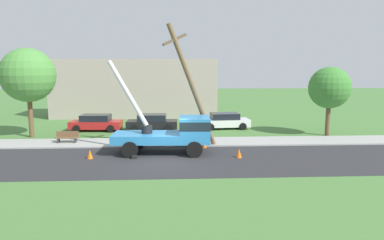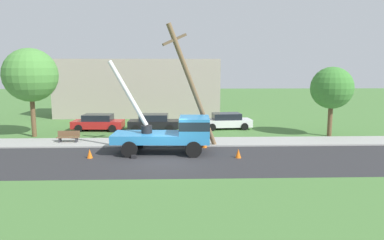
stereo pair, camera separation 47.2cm
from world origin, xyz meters
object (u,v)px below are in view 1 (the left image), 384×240
at_px(utility_truck, 175,132).
at_px(traffic_cone_curbside, 204,144).
at_px(traffic_cone_ahead, 239,153).
at_px(park_bench, 67,137).
at_px(leaning_utility_pole, 192,86).
at_px(roadside_tree_far, 28,75).
at_px(parked_sedan_black, 152,122).
at_px(parked_sedan_red, 96,123).
at_px(traffic_cone_behind, 90,154).
at_px(roadside_tree_near, 330,88).
at_px(parked_sedan_white, 225,121).

height_order(utility_truck, traffic_cone_curbside, utility_truck).
height_order(traffic_cone_ahead, park_bench, park_bench).
relative_size(traffic_cone_curbside, park_bench, 0.35).
height_order(leaning_utility_pole, roadside_tree_far, leaning_utility_pole).
bearing_deg(parked_sedan_black, parked_sedan_red, 179.25).
distance_m(parked_sedan_red, parked_sedan_black, 4.91).
relative_size(park_bench, roadside_tree_far, 0.23).
bearing_deg(parked_sedan_black, park_bench, -137.92).
bearing_deg(parked_sedan_black, leaning_utility_pole, -66.63).
bearing_deg(traffic_cone_behind, roadside_tree_near, 20.19).
relative_size(traffic_cone_behind, park_bench, 0.35).
relative_size(traffic_cone_ahead, parked_sedan_white, 0.12).
relative_size(parked_sedan_red, roadside_tree_near, 0.80).
bearing_deg(parked_sedan_black, parked_sedan_white, 4.33).
bearing_deg(parked_sedan_black, traffic_cone_behind, -108.37).
bearing_deg(traffic_cone_behind, traffic_cone_ahead, -1.47).
bearing_deg(traffic_cone_ahead, utility_truck, 159.75).
bearing_deg(parked_sedan_white, traffic_cone_curbside, -108.43).
xyz_separation_m(parked_sedan_red, roadside_tree_far, (-4.48, -2.72, 4.18)).
xyz_separation_m(leaning_utility_pole, traffic_cone_behind, (-6.36, -2.42, -4.00)).
bearing_deg(traffic_cone_ahead, parked_sedan_black, 120.67).
relative_size(parked_sedan_red, roadside_tree_far, 0.64).
bearing_deg(traffic_cone_curbside, traffic_cone_behind, -159.85).
distance_m(leaning_utility_pole, roadside_tree_near, 11.95).
bearing_deg(park_bench, leaning_utility_pole, -12.44).
xyz_separation_m(leaning_utility_pole, roadside_tree_far, (-12.53, 4.61, 0.62)).
bearing_deg(leaning_utility_pole, roadside_tree_far, 159.78).
relative_size(traffic_cone_behind, traffic_cone_curbside, 1.00).
bearing_deg(utility_truck, roadside_tree_near, 22.90).
bearing_deg(traffic_cone_ahead, roadside_tree_far, 154.54).
distance_m(parked_sedan_red, parked_sedan_white, 11.42).
relative_size(traffic_cone_ahead, parked_sedan_black, 0.13).
bearing_deg(park_bench, roadside_tree_near, 5.82).
relative_size(utility_truck, parked_sedan_red, 1.51).
distance_m(traffic_cone_ahead, parked_sedan_red, 14.72).
bearing_deg(utility_truck, traffic_cone_ahead, -20.25).
bearing_deg(park_bench, utility_truck, -22.23).
relative_size(traffic_cone_behind, roadside_tree_far, 0.08).
xyz_separation_m(parked_sedan_red, parked_sedan_white, (11.42, 0.43, 0.00)).
xyz_separation_m(parked_sedan_red, park_bench, (-0.95, -5.35, -0.25)).
height_order(utility_truck, parked_sedan_black, utility_truck).
distance_m(traffic_cone_ahead, traffic_cone_behind, 9.11).
height_order(parked_sedan_red, parked_sedan_black, same).
height_order(traffic_cone_ahead, parked_sedan_white, parked_sedan_white).
xyz_separation_m(traffic_cone_curbside, parked_sedan_black, (-4.00, 7.05, 0.43)).
height_order(traffic_cone_behind, parked_sedan_black, parked_sedan_black).
bearing_deg(parked_sedan_white, traffic_cone_ahead, -93.41).
bearing_deg(parked_sedan_white, parked_sedan_red, -177.85).
distance_m(parked_sedan_black, roadside_tree_near, 15.07).
distance_m(roadside_tree_near, roadside_tree_far, 23.79).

